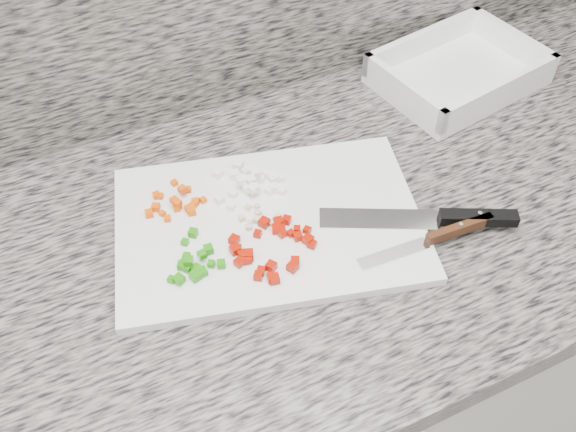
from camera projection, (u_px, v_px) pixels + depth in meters
name	position (u px, v px, depth m)	size (l,w,h in m)	color
cabinet	(229.00, 409.00, 1.21)	(3.92, 0.62, 0.86)	silver
countertop	(206.00, 265.00, 0.88)	(3.96, 0.64, 0.04)	slate
cutting_board	(269.00, 224.00, 0.89)	(0.42, 0.28, 0.01)	white
carrot_pile	(177.00, 203.00, 0.90)	(0.09, 0.08, 0.02)	#E34E04
onion_pile	(252.00, 180.00, 0.93)	(0.11, 0.09, 0.02)	white
green_pepper_pile	(194.00, 263.00, 0.83)	(0.08, 0.09, 0.02)	#217F0B
red_pepper_pile	(271.00, 248.00, 0.85)	(0.12, 0.11, 0.01)	#A21102
garlic_pile	(258.00, 218.00, 0.88)	(0.06, 0.05, 0.01)	beige
chef_knife	(444.00, 218.00, 0.88)	(0.26, 0.15, 0.02)	silver
paring_knife	(443.00, 235.00, 0.86)	(0.20, 0.03, 0.02)	silver
tray	(458.00, 73.00, 1.11)	(0.30, 0.24, 0.06)	white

